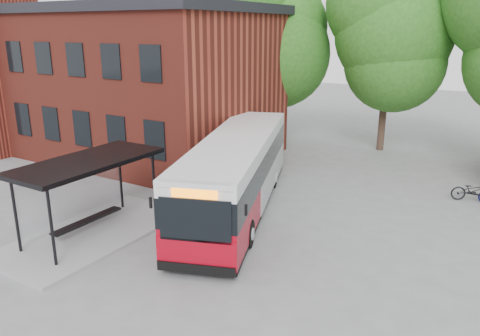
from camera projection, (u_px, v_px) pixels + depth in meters
The scene contains 7 objects.
ground at pixel (211, 254), 15.72m from camera, with size 100.00×100.00×0.00m, color slate.
station_building at pixel (118, 80), 28.34m from camera, with size 18.40×10.40×8.50m, color maroon, non-canonical shape.
bus_shelter at pixel (91, 198), 16.73m from camera, with size 3.60×7.00×2.90m, color black, non-canonical shape.
tree_0 at pixel (274, 56), 30.21m from camera, with size 7.92×7.92×11.00m, color #235917, non-canonical shape.
tree_1 at pixel (387, 64), 27.63m from camera, with size 7.92×7.92×10.40m, color #235917, non-canonical shape.
city_bus at pixel (237, 174), 19.23m from camera, with size 2.57×12.05×3.06m, color #9D0514, non-canonical shape.
bicycle_0 at pixel (473, 190), 20.39m from camera, with size 0.63×1.82×0.96m, color black.
Camera 1 is at (8.25, -11.63, 7.29)m, focal length 35.00 mm.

